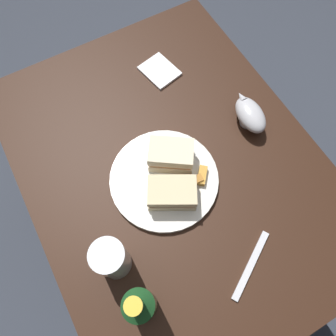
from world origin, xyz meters
TOP-DOWN VIEW (x-y plane):
  - ground_plane at (0.00, 0.00)m, footprint 6.00×6.00m
  - dining_table at (0.00, 0.00)m, footprint 1.02×0.77m
  - plate at (-0.03, 0.04)m, footprint 0.29×0.29m
  - sandwich_half_left at (-0.08, 0.05)m, footprint 0.12×0.14m
  - sandwich_half_right at (0.01, -0.00)m, footprint 0.12×0.13m
  - potato_wedge_front at (-0.07, 0.02)m, footprint 0.04×0.04m
  - potato_wedge_middle at (-0.08, -0.02)m, footprint 0.02×0.05m
  - potato_wedge_back at (-0.01, -0.01)m, footprint 0.05×0.05m
  - potato_wedge_left_edge at (-0.07, -0.05)m, footprint 0.05×0.05m
  - pint_glass at (-0.16, 0.24)m, footprint 0.08×0.08m
  - gravy_boat at (0.01, -0.25)m, footprint 0.14×0.08m
  - cider_bottle at (-0.27, 0.23)m, footprint 0.06×0.06m
  - napkin at (0.29, -0.12)m, footprint 0.13×0.11m
  - fork at (-0.32, -0.04)m, footprint 0.11×0.16m

SIDE VIEW (x-z plane):
  - ground_plane at x=0.00m, z-range 0.00..0.00m
  - dining_table at x=0.00m, z-range 0.00..0.75m
  - fork at x=-0.32m, z-range 0.75..0.75m
  - napkin at x=0.29m, z-range 0.75..0.75m
  - plate at x=-0.03m, z-range 0.75..0.76m
  - potato_wedge_back at x=-0.01m, z-range 0.76..0.78m
  - potato_wedge_front at x=-0.07m, z-range 0.76..0.78m
  - potato_wedge_left_edge at x=-0.07m, z-range 0.76..0.78m
  - potato_wedge_middle at x=-0.08m, z-range 0.76..0.78m
  - gravy_boat at x=0.01m, z-range 0.75..0.82m
  - sandwich_half_left at x=-0.08m, z-range 0.76..0.82m
  - sandwich_half_right at x=0.01m, z-range 0.76..0.83m
  - pint_glass at x=-0.16m, z-range 0.74..0.88m
  - cider_bottle at x=-0.27m, z-range 0.72..0.97m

